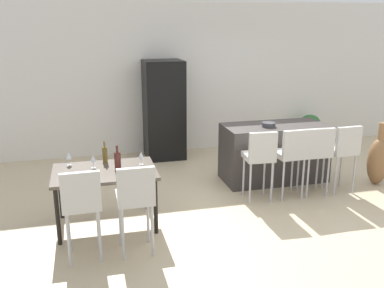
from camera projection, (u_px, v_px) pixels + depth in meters
The scene contains 19 objects.
ground_plane at pixel (263, 196), 6.34m from camera, with size 10.00×10.00×0.00m, color #C6B28E.
back_wall at pixel (211, 77), 8.50m from camera, with size 10.00×0.12×2.90m, color silver.
kitchen_island at pixel (274, 152), 6.92m from camera, with size 1.66×0.76×0.92m, color #383330.
bar_chair_left at pixel (260, 155), 6.00m from camera, with size 0.43×0.43×1.05m.
bar_chair_middle at pixel (291, 152), 6.12m from camera, with size 0.41×0.41×1.05m.
bar_chair_right at pixel (317, 150), 6.21m from camera, with size 0.41×0.41×1.05m.
bar_chair_far at pixel (343, 148), 6.32m from camera, with size 0.42×0.42×1.05m.
dining_table at pixel (105, 176), 5.26m from camera, with size 1.26×0.85×0.74m.
dining_chair_near at pixel (81, 201), 4.45m from camera, with size 0.41×0.41×1.05m.
dining_chair_far at pixel (135, 195), 4.58m from camera, with size 0.40×0.40×1.05m.
wine_bottle_inner at pixel (118, 161), 5.17m from camera, with size 0.08×0.08×0.33m.
wine_bottle_left at pixel (105, 154), 5.51m from camera, with size 0.07×0.07×0.29m.
wine_glass_middle at pixel (93, 158), 5.29m from camera, with size 0.07×0.07×0.17m.
wine_glass_right at pixel (69, 156), 5.40m from camera, with size 0.07×0.07×0.17m.
wine_glass_far at pixel (141, 155), 5.42m from camera, with size 0.07×0.07×0.17m.
refrigerator at pixel (164, 110), 7.98m from camera, with size 0.72×0.68×1.84m, color black.
fruit_bowl at pixel (269, 125), 6.66m from camera, with size 0.21×0.21×0.07m, color #333338.
floor_vase at pixel (378, 160), 6.73m from camera, with size 0.33×0.33×1.00m.
potted_plant at pixel (310, 127), 8.85m from camera, with size 0.47×0.47×0.66m.
Camera 1 is at (-2.48, -5.44, 2.49)m, focal length 39.75 mm.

